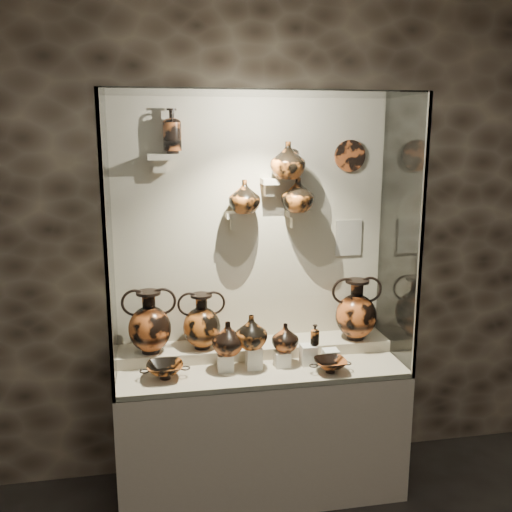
{
  "coord_description": "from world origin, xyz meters",
  "views": [
    {
      "loc": [
        -0.61,
        -0.96,
        2.19
      ],
      "look_at": [
        -0.01,
        2.27,
        1.47
      ],
      "focal_mm": 40.0,
      "sensor_mm": 36.0,
      "label": 1
    }
  ],
  "objects": [
    {
      "name": "info_placard",
      "position": [
        0.63,
        2.47,
        1.53
      ],
      "size": [
        0.17,
        0.01,
        0.23
      ],
      "primitive_type": "cube",
      "color": "beige",
      "rests_on": "back_panel"
    },
    {
      "name": "bracket_ca",
      "position": [
        -0.1,
        2.42,
        1.7
      ],
      "size": [
        0.14,
        0.12,
        0.04
      ],
      "primitive_type": "cube",
      "color": "#BDB098",
      "rests_on": "back_panel"
    },
    {
      "name": "ovoid_vase_a",
      "position": [
        -0.06,
        2.38,
        1.82
      ],
      "size": [
        0.23,
        0.23,
        0.2
      ],
      "primitive_type": "imported",
      "rotation": [
        0.0,
        0.0,
        0.27
      ],
      "color": "#C16122",
      "rests_on": "bracket_ca"
    },
    {
      "name": "lekythos_small",
      "position": [
        0.32,
        2.12,
        1.02
      ],
      "size": [
        0.07,
        0.07,
        0.14
      ],
      "primitive_type": null,
      "rotation": [
        0.0,
        0.0,
        0.18
      ],
      "color": "#C16122",
      "rests_on": "pedestal_d"
    },
    {
      "name": "wall_back",
      "position": [
        0.0,
        2.5,
        1.6
      ],
      "size": [
        5.0,
        0.02,
        3.2
      ],
      "primitive_type": "cube",
      "color": "#2C231B",
      "rests_on": "ground"
    },
    {
      "name": "wall_plate",
      "position": [
        0.62,
        2.47,
        2.05
      ],
      "size": [
        0.2,
        0.02,
        0.2
      ],
      "primitive_type": "cylinder",
      "rotation": [
        1.57,
        0.0,
        0.0
      ],
      "color": "#A84B21",
      "rests_on": "back_panel"
    },
    {
      "name": "amphora_left",
      "position": [
        -0.65,
        2.32,
        1.09
      ],
      "size": [
        0.32,
        0.32,
        0.38
      ],
      "primitive_type": null,
      "rotation": [
        0.0,
        0.0,
        -0.03
      ],
      "color": "#A84E20",
      "rests_on": "rear_tier"
    },
    {
      "name": "kylix_right",
      "position": [
        0.37,
        1.99,
        0.88
      ],
      "size": [
        0.29,
        0.27,
        0.1
      ],
      "primitive_type": null,
      "rotation": [
        0.0,
        0.0,
        -0.34
      ],
      "color": "#A84E20",
      "rests_on": "front_tier"
    },
    {
      "name": "glass_top",
      "position": [
        0.0,
        2.18,
        2.4
      ],
      "size": [
        1.7,
        0.6,
        0.01
      ],
      "primitive_type": "cube",
      "color": "white",
      "rests_on": "back_panel"
    },
    {
      "name": "front_tier",
      "position": [
        0.0,
        2.18,
        0.82
      ],
      "size": [
        1.68,
        0.58,
        0.03
      ],
      "primitive_type": "cube",
      "color": "#BEAF93",
      "rests_on": "plinth"
    },
    {
      "name": "pedestal_b",
      "position": [
        -0.05,
        2.13,
        0.9
      ],
      "size": [
        0.09,
        0.09,
        0.13
      ],
      "primitive_type": "cube",
      "color": "silver",
      "rests_on": "front_tier"
    },
    {
      "name": "pedestal_e",
      "position": [
        0.42,
        2.13,
        0.87
      ],
      "size": [
        0.09,
        0.09,
        0.08
      ],
      "primitive_type": "cube",
      "color": "silver",
      "rests_on": "front_tier"
    },
    {
      "name": "bracket_ul",
      "position": [
        -0.55,
        2.42,
        2.05
      ],
      "size": [
        0.14,
        0.12,
        0.04
      ],
      "primitive_type": "cube",
      "color": "#BDB098",
      "rests_on": "back_panel"
    },
    {
      "name": "jug_b",
      "position": [
        -0.07,
        2.13,
        1.06
      ],
      "size": [
        0.24,
        0.24,
        0.2
      ],
      "primitive_type": "imported",
      "rotation": [
        0.0,
        0.0,
        -0.34
      ],
      "color": "#C16122",
      "rests_on": "pedestal_b"
    },
    {
      "name": "glass_front",
      "position": [
        0.0,
        1.88,
        1.6
      ],
      "size": [
        1.7,
        0.01,
        1.6
      ],
      "primitive_type": "cube",
      "color": "white",
      "rests_on": "plinth"
    },
    {
      "name": "rear_tier",
      "position": [
        0.0,
        2.35,
        0.85
      ],
      "size": [
        1.7,
        0.25,
        0.1
      ],
      "primitive_type": "cube",
      "color": "#BEAF93",
      "rests_on": "plinth"
    },
    {
      "name": "jug_a",
      "position": [
        -0.2,
        2.13,
        1.03
      ],
      "size": [
        0.24,
        0.24,
        0.19
      ],
      "primitive_type": "imported",
      "rotation": [
        0.0,
        0.0,
        -0.36
      ],
      "color": "#A84E20",
      "rests_on": "pedestal_a"
    },
    {
      "name": "ovoid_vase_c",
      "position": [
        0.26,
        2.37,
        1.82
      ],
      "size": [
        0.24,
        0.24,
        0.21
      ],
      "primitive_type": "imported",
      "rotation": [
        0.0,
        0.0,
        0.28
      ],
      "color": "#C16122",
      "rests_on": "bracket_cc"
    },
    {
      "name": "amphora_mid",
      "position": [
        -0.33,
        2.33,
        1.07
      ],
      "size": [
        0.3,
        0.3,
        0.34
      ],
      "primitive_type": null,
      "rotation": [
        0.0,
        0.0,
        0.1
      ],
      "color": "#C16122",
      "rests_on": "rear_tier"
    },
    {
      "name": "pedestal_c",
      "position": [
        0.12,
        2.13,
        0.88
      ],
      "size": [
        0.09,
        0.09,
        0.09
      ],
      "primitive_type": "cube",
      "color": "silver",
      "rests_on": "front_tier"
    },
    {
      "name": "ovoid_vase_b",
      "position": [
        0.2,
        2.36,
        2.03
      ],
      "size": [
        0.28,
        0.28,
        0.22
      ],
      "primitive_type": "imported",
      "rotation": [
        0.0,
        0.0,
        -0.43
      ],
      "color": "#C16122",
      "rests_on": "bracket_cb"
    },
    {
      "name": "frame_post_right",
      "position": [
        0.84,
        1.89,
        1.6
      ],
      "size": [
        0.02,
        0.02,
        1.6
      ],
      "primitive_type": "cube",
      "color": "gray",
      "rests_on": "plinth"
    },
    {
      "name": "glass_left",
      "position": [
        -0.85,
        2.18,
        1.6
      ],
      "size": [
        0.01,
        0.6,
        1.6
      ],
      "primitive_type": "cube",
      "color": "white",
      "rests_on": "plinth"
    },
    {
      "name": "kylix_left",
      "position": [
        -0.57,
        2.08,
        0.88
      ],
      "size": [
        0.33,
        0.3,
        0.11
      ],
      "primitive_type": null,
      "rotation": [
        0.0,
        0.0,
        -0.35
      ],
      "color": "#C16122",
      "rests_on": "front_tier"
    },
    {
      "name": "bracket_cc",
      "position": [
        0.28,
        2.42,
        1.7
      ],
      "size": [
        0.14,
        0.12,
        0.04
      ],
      "primitive_type": "cube",
      "color": "#BDB098",
      "rests_on": "back_panel"
    },
    {
      "name": "bracket_cb",
      "position": [
        0.1,
        2.42,
        1.9
      ],
      "size": [
        0.1,
        0.12,
        0.04
      ],
      "primitive_type": "cube",
      "color": "#BDB098",
      "rests_on": "back_panel"
    },
    {
      "name": "plinth",
      "position": [
        0.0,
        2.18,
        0.4
      ],
      "size": [
        1.7,
        0.6,
        0.8
      ],
      "primitive_type": "cube",
      "color": "#BDB098",
      "rests_on": "floor"
    },
    {
      "name": "pedestal_d",
      "position": [
        0.28,
        2.13,
        0.89
      ],
      "size": [
        0.09,
        0.09,
        0.12
      ],
      "primitive_type": "cube",
      "color": "silver",
      "rests_on": "front_tier"
    },
    {
      "name": "back_panel",
      "position": [
        0.0,
        2.5,
        1.6
      ],
      "size": [
        1.7,
        0.03,
        1.6
      ],
      "primitive_type": "cube",
      "color": "#BDB098",
      "rests_on": "plinth"
    },
    {
      "name": "glass_right",
      "position": [
        0.85,
        2.18,
        1.6
      ],
      "size": [
        0.01,
        0.6,
        1.6
      ],
      "primitive_type": "cube",
      "color": "white",
      "rests_on": "plinth"
    },
    {
      "name": "pedestal_a",
      "position": [
        -0.22,
        2.13,
        0.88
      ],
      "size": [
        0.09,
        0.09,
        0.1
      ],
      "primitive_type": "cube",
      "color": "silver",
      "rests_on": "front_tier"
    },
    {
      "name": "jug_c",
      "position": [
        0.14,
        2.15,
        1.0
      ],
      "size": [
        0.19,
        0.19,
        0.17
      ],
      "primitive_type": "imported",
      "rotation": [
        0.0,
        0.0,
        0.18
      ],
      "color": "#A84E20",
      "rests_on": "pedestal_c"
    },
    {
      "name": "amphora_right",
      "position": [
        0.64,
        2.31,
        1.1
      ],
      "size": [
        0.34,
        0.34,
        0.39
      ],
      "primitive_type": null,
      "rotation": [
        0.0,
        0.0,
        -0.1
      ],
      "color": "#A84E20",
      "rests_on": "rear_tier"
    },
    {
      "name": "lekythos_tall",
      "position": [
        -0.47,
        2.41,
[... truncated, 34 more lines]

